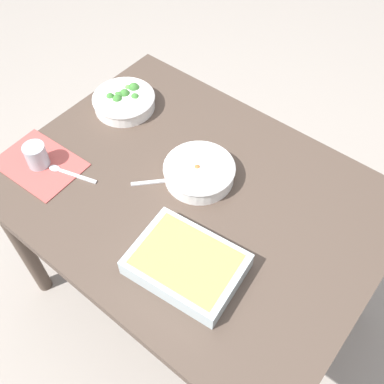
{
  "coord_description": "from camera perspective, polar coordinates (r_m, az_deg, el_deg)",
  "views": [
    {
      "loc": [
        -0.54,
        0.67,
        1.86
      ],
      "look_at": [
        0.0,
        0.0,
        0.74
      ],
      "focal_mm": 41.7,
      "sensor_mm": 36.0,
      "label": 1
    }
  ],
  "objects": [
    {
      "name": "ground_plane",
      "position": [
        2.05,
        -0.0,
        -12.67
      ],
      "size": [
        6.0,
        6.0,
        0.0
      ],
      "primitive_type": "plane",
      "color": "#9E9389"
    },
    {
      "name": "spoon_by_stew",
      "position": [
        1.44,
        -3.35,
        1.49
      ],
      "size": [
        0.13,
        0.14,
        0.01
      ],
      "color": "silver",
      "rests_on": "dining_table"
    },
    {
      "name": "stew_bowl",
      "position": [
        1.43,
        0.94,
        2.63
      ],
      "size": [
        0.23,
        0.23,
        0.06
      ],
      "color": "white",
      "rests_on": "dining_table"
    },
    {
      "name": "broccoli_bowl",
      "position": [
        1.69,
        -8.66,
        11.48
      ],
      "size": [
        0.23,
        0.23,
        0.07
      ],
      "color": "white",
      "rests_on": "dining_table"
    },
    {
      "name": "dining_table",
      "position": [
        1.49,
        -0.0,
        -2.11
      ],
      "size": [
        1.2,
        0.9,
        0.74
      ],
      "color": "#4C3D33",
      "rests_on": "ground_plane"
    },
    {
      "name": "spoon_spare",
      "position": [
        1.52,
        -15.85,
        2.47
      ],
      "size": [
        0.17,
        0.07,
        0.01
      ],
      "color": "silver",
      "rests_on": "dining_table"
    },
    {
      "name": "placemat",
      "position": [
        1.57,
        -18.89,
        3.41
      ],
      "size": [
        0.29,
        0.21,
        0.0
      ],
      "primitive_type": "cube",
      "rotation": [
        0.0,
        0.0,
        0.04
      ],
      "color": "#B24C47",
      "rests_on": "dining_table"
    },
    {
      "name": "drink_cup",
      "position": [
        1.55,
        -19.24,
        4.3
      ],
      "size": [
        0.07,
        0.07,
        0.08
      ],
      "color": "#B2BCC6",
      "rests_on": "dining_table"
    },
    {
      "name": "spoon_by_broccoli",
      "position": [
        1.7,
        -7.1,
        10.93
      ],
      "size": [
        0.14,
        0.14,
        0.01
      ],
      "color": "silver",
      "rests_on": "dining_table"
    },
    {
      "name": "baking_dish",
      "position": [
        1.24,
        -0.72,
        -9.13
      ],
      "size": [
        0.32,
        0.25,
        0.06
      ],
      "color": "silver",
      "rests_on": "dining_table"
    }
  ]
}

